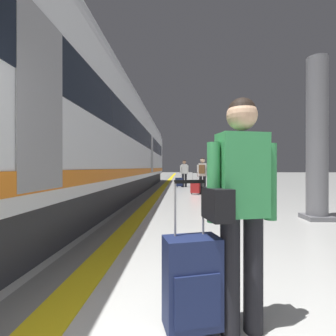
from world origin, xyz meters
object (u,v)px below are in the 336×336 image
high_speed_train (84,124)px  passenger_mid (184,171)px  traveller_foreground (240,197)px  suitcase_mid (179,182)px  suitcase_near (195,187)px  platform_pillar (317,142)px  passenger_near (202,173)px  rolling_suitcase_foreground (192,282)px

high_speed_train → passenger_mid: high_speed_train is taller
traveller_foreground → suitcase_mid: (-0.48, 12.69, -0.64)m
passenger_mid → high_speed_train: bearing=-114.9°
suitcase_near → platform_pillar: platform_pillar is taller
suitcase_near → passenger_mid: (-0.41, 3.95, 0.62)m
passenger_mid → passenger_near: bearing=-79.4°
high_speed_train → passenger_near: size_ratio=19.99×
suitcase_mid → high_speed_train: bearing=-113.2°
suitcase_near → passenger_mid: 4.02m
high_speed_train → traveller_foreground: high_speed_train is taller
passenger_near → suitcase_near: passenger_near is taller
traveller_foreground → passenger_mid: 12.86m
high_speed_train → suitcase_near: 5.28m
passenger_near → passenger_mid: bearing=100.6°
suitcase_near → high_speed_train: bearing=-139.9°
passenger_mid → platform_pillar: (2.78, -8.97, 0.80)m
high_speed_train → suitcase_mid: 7.79m
traveller_foreground → suitcase_mid: 12.71m
traveller_foreground → passenger_near: 9.03m
platform_pillar → passenger_mid: bearing=107.2°
platform_pillar → high_speed_train: bearing=162.3°
high_speed_train → passenger_near: bearing=38.7°
passenger_near → suitcase_mid: passenger_near is taller
passenger_near → suitcase_mid: bearing=105.8°
rolling_suitcase_foreground → platform_pillar: bearing=53.0°
traveller_foreground → passenger_near: (0.56, 9.01, -0.01)m
suitcase_near → suitcase_mid: suitcase_near is taller
platform_pillar → suitcase_mid: bearing=109.4°
passenger_near → suitcase_near: bearing=-161.6°
traveller_foreground → rolling_suitcase_foreground: (-0.34, -0.04, -0.58)m
rolling_suitcase_foreground → platform_pillar: platform_pillar is taller
traveller_foreground → platform_pillar: (2.62, 3.88, 0.77)m
traveller_foreground → rolling_suitcase_foreground: bearing=-173.5°
rolling_suitcase_foreground → suitcase_near: size_ratio=1.12×
suitcase_near → traveller_foreground: bearing=-91.6°
passenger_near → passenger_mid: size_ratio=0.99×
passenger_mid → suitcase_mid: bearing=-152.3°
platform_pillar → traveller_foreground: bearing=-124.0°
rolling_suitcase_foreground → passenger_mid: size_ratio=0.67×
suitcase_near → suitcase_mid: bearing=100.9°
high_speed_train → suitcase_mid: bearing=66.8°
passenger_mid → traveller_foreground: bearing=-89.3°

